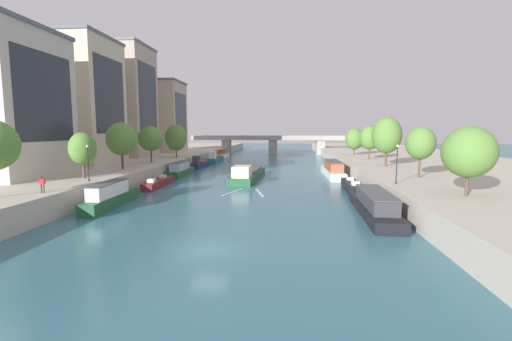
{
  "coord_description": "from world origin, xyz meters",
  "views": [
    {
      "loc": [
        5.56,
        -23.31,
        8.35
      ],
      "look_at": [
        0.0,
        35.32,
        1.56
      ],
      "focal_mm": 24.54,
      "sensor_mm": 36.0,
      "label": 1
    }
  ],
  "objects_px": {
    "moored_boat_left_gap_after": "(111,196)",
    "lamppost_right_bank": "(397,162)",
    "tree_left_third": "(83,149)",
    "tree_right_end_of_row": "(469,152)",
    "barge_midriver": "(248,174)",
    "tree_left_by_lamp": "(151,139)",
    "moored_boat_right_end": "(333,170)",
    "moored_boat_left_midway": "(181,170)",
    "tree_right_midway": "(354,139)",
    "lamppost_left_bank": "(88,161)",
    "tree_left_end_of_row": "(176,138)",
    "tree_right_second": "(420,143)",
    "tree_right_by_lamp": "(370,138)",
    "moored_boat_left_lone": "(223,154)",
    "bridge_far": "(273,143)",
    "moored_boat_left_far": "(216,159)",
    "moored_boat_right_near": "(352,186)",
    "tree_right_far": "(387,135)",
    "person_on_quay": "(42,183)",
    "moored_boat_left_end": "(159,183)",
    "moored_boat_left_second": "(200,164)",
    "tree_left_past_mid": "(122,139)",
    "moored_boat_right_downstream": "(374,205)"
  },
  "relations": [
    {
      "from": "moored_boat_left_gap_after",
      "to": "lamppost_right_bank",
      "type": "distance_m",
      "value": 31.7
    },
    {
      "from": "tree_left_third",
      "to": "tree_right_end_of_row",
      "type": "relative_size",
      "value": 0.9
    },
    {
      "from": "barge_midriver",
      "to": "tree_left_by_lamp",
      "type": "height_order",
      "value": "tree_left_by_lamp"
    },
    {
      "from": "tree_left_by_lamp",
      "to": "moored_boat_right_end",
      "type": "bearing_deg",
      "value": 3.11
    },
    {
      "from": "moored_boat_left_midway",
      "to": "moored_boat_right_end",
      "type": "height_order",
      "value": "moored_boat_right_end"
    },
    {
      "from": "moored_boat_right_end",
      "to": "lamppost_right_bank",
      "type": "xyz_separation_m",
      "value": [
        3.94,
        -24.36,
        3.62
      ]
    },
    {
      "from": "tree_right_midway",
      "to": "lamppost_right_bank",
      "type": "height_order",
      "value": "tree_right_midway"
    },
    {
      "from": "moored_boat_left_midway",
      "to": "lamppost_left_bank",
      "type": "relative_size",
      "value": 2.76
    },
    {
      "from": "tree_left_end_of_row",
      "to": "tree_right_second",
      "type": "xyz_separation_m",
      "value": [
        41.3,
        -30.08,
        0.06
      ]
    },
    {
      "from": "tree_right_by_lamp",
      "to": "tree_left_by_lamp",
      "type": "bearing_deg",
      "value": -165.17
    },
    {
      "from": "moored_boat_left_lone",
      "to": "bridge_far",
      "type": "height_order",
      "value": "bridge_far"
    },
    {
      "from": "tree_right_second",
      "to": "moored_boat_left_far",
      "type": "bearing_deg",
      "value": 128.67
    },
    {
      "from": "moored_boat_right_near",
      "to": "tree_right_far",
      "type": "distance_m",
      "value": 15.04
    },
    {
      "from": "bridge_far",
      "to": "person_on_quay",
      "type": "relative_size",
      "value": 34.59
    },
    {
      "from": "moored_boat_left_midway",
      "to": "tree_right_second",
      "type": "bearing_deg",
      "value": -25.64
    },
    {
      "from": "moored_boat_right_end",
      "to": "tree_left_by_lamp",
      "type": "height_order",
      "value": "tree_left_by_lamp"
    },
    {
      "from": "tree_right_end_of_row",
      "to": "person_on_quay",
      "type": "bearing_deg",
      "value": -176.6
    },
    {
      "from": "moored_boat_left_lone",
      "to": "tree_right_midway",
      "type": "distance_m",
      "value": 40.15
    },
    {
      "from": "moored_boat_left_end",
      "to": "tree_right_second",
      "type": "bearing_deg",
      "value": -7.54
    },
    {
      "from": "barge_midriver",
      "to": "tree_left_end_of_row",
      "type": "relative_size",
      "value": 2.72
    },
    {
      "from": "moored_boat_left_far",
      "to": "lamppost_right_bank",
      "type": "xyz_separation_m",
      "value": [
        31.03,
        -49.97,
        3.88
      ]
    },
    {
      "from": "moored_boat_right_end",
      "to": "tree_right_midway",
      "type": "bearing_deg",
      "value": 70.97
    },
    {
      "from": "moored_boat_left_second",
      "to": "tree_left_end_of_row",
      "type": "distance_m",
      "value": 7.83
    },
    {
      "from": "tree_left_by_lamp",
      "to": "barge_midriver",
      "type": "bearing_deg",
      "value": -9.97
    },
    {
      "from": "barge_midriver",
      "to": "moored_boat_left_end",
      "type": "distance_m",
      "value": 15.29
    },
    {
      "from": "moored_boat_left_gap_after",
      "to": "moored_boat_left_end",
      "type": "distance_m",
      "value": 14.23
    },
    {
      "from": "tree_right_second",
      "to": "lamppost_left_bank",
      "type": "distance_m",
      "value": 40.27
    },
    {
      "from": "moored_boat_left_lone",
      "to": "person_on_quay",
      "type": "bearing_deg",
      "value": -92.57
    },
    {
      "from": "moored_boat_left_end",
      "to": "tree_left_end_of_row",
      "type": "relative_size",
      "value": 1.53
    },
    {
      "from": "moored_boat_right_near",
      "to": "tree_left_by_lamp",
      "type": "height_order",
      "value": "tree_left_by_lamp"
    },
    {
      "from": "moored_boat_left_second",
      "to": "tree_left_third",
      "type": "height_order",
      "value": "tree_left_third"
    },
    {
      "from": "moored_boat_left_end",
      "to": "person_on_quay",
      "type": "xyz_separation_m",
      "value": [
        -3.81,
        -19.58,
        2.8
      ]
    },
    {
      "from": "moored_boat_left_lone",
      "to": "moored_boat_right_end",
      "type": "height_order",
      "value": "moored_boat_right_end"
    },
    {
      "from": "lamppost_right_bank",
      "to": "tree_left_past_mid",
      "type": "bearing_deg",
      "value": 163.46
    },
    {
      "from": "moored_boat_right_near",
      "to": "tree_right_by_lamp",
      "type": "xyz_separation_m",
      "value": [
        7.71,
        24.96,
        6.13
      ]
    },
    {
      "from": "moored_boat_right_downstream",
      "to": "tree_left_third",
      "type": "bearing_deg",
      "value": 169.86
    },
    {
      "from": "tree_right_second",
      "to": "moored_boat_left_midway",
      "type": "bearing_deg",
      "value": 154.36
    },
    {
      "from": "tree_right_end_of_row",
      "to": "tree_right_second",
      "type": "bearing_deg",
      "value": 88.67
    },
    {
      "from": "moored_boat_right_downstream",
      "to": "person_on_quay",
      "type": "relative_size",
      "value": 9.49
    },
    {
      "from": "lamppost_left_bank",
      "to": "tree_left_third",
      "type": "bearing_deg",
      "value": 130.97
    },
    {
      "from": "tree_right_by_lamp",
      "to": "lamppost_right_bank",
      "type": "distance_m",
      "value": 33.96
    },
    {
      "from": "lamppost_left_bank",
      "to": "moored_boat_left_lone",
      "type": "bearing_deg",
      "value": 87.07
    },
    {
      "from": "moored_boat_left_lone",
      "to": "lamppost_left_bank",
      "type": "height_order",
      "value": "lamppost_left_bank"
    },
    {
      "from": "tree_right_second",
      "to": "person_on_quay",
      "type": "distance_m",
      "value": 42.38
    },
    {
      "from": "person_on_quay",
      "to": "tree_left_end_of_row",
      "type": "bearing_deg",
      "value": 92.23
    },
    {
      "from": "barge_midriver",
      "to": "moored_boat_left_lone",
      "type": "height_order",
      "value": "barge_midriver"
    },
    {
      "from": "moored_boat_right_downstream",
      "to": "moored_boat_left_second",
      "type": "bearing_deg",
      "value": 124.05
    },
    {
      "from": "tree_right_end_of_row",
      "to": "tree_left_end_of_row",
      "type": "bearing_deg",
      "value": 133.91
    },
    {
      "from": "moored_boat_left_gap_after",
      "to": "bridge_far",
      "type": "relative_size",
      "value": 0.21
    },
    {
      "from": "moored_boat_right_near",
      "to": "tree_left_third",
      "type": "xyz_separation_m",
      "value": [
        -33.98,
        -7.61,
        5.4
      ]
    }
  ]
}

